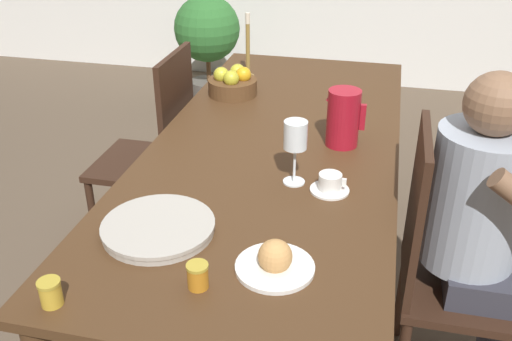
# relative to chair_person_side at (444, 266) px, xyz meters

# --- Properties ---
(ground_plane) EXTENTS (20.00, 20.00, 0.00)m
(ground_plane) POSITION_rel_chair_person_side_xyz_m (-0.63, 0.27, -0.50)
(ground_plane) COLOR brown
(dining_table) EXTENTS (0.90, 2.13, 0.76)m
(dining_table) POSITION_rel_chair_person_side_xyz_m (-0.63, 0.27, 0.17)
(dining_table) COLOR #472D19
(dining_table) RESTS_ON ground_plane
(chair_person_side) EXTENTS (0.42, 0.42, 0.97)m
(chair_person_side) POSITION_rel_chair_person_side_xyz_m (0.00, 0.00, 0.00)
(chair_person_side) COLOR #331E14
(chair_person_side) RESTS_ON ground_plane
(chair_opposite) EXTENTS (0.42, 0.42, 0.97)m
(chair_opposite) POSITION_rel_chair_person_side_xyz_m (-1.26, 0.59, 0.00)
(chair_opposite) COLOR #331E14
(chair_opposite) RESTS_ON ground_plane
(person_seated) EXTENTS (0.39, 0.41, 1.17)m
(person_seated) POSITION_rel_chair_person_side_xyz_m (0.09, 0.02, 0.19)
(person_seated) COLOR #33333D
(person_seated) RESTS_ON ground_plane
(red_pitcher) EXTENTS (0.15, 0.12, 0.21)m
(red_pitcher) POSITION_rel_chair_person_side_xyz_m (-0.39, 0.31, 0.37)
(red_pitcher) COLOR #A31423
(red_pitcher) RESTS_ON dining_table
(wine_glass_water) EXTENTS (0.08, 0.08, 0.22)m
(wine_glass_water) POSITION_rel_chair_person_side_xyz_m (-0.51, -0.01, 0.42)
(wine_glass_water) COLOR white
(wine_glass_water) RESTS_ON dining_table
(teacup_near_person) EXTENTS (0.13, 0.13, 0.06)m
(teacup_near_person) POSITION_rel_chair_person_side_xyz_m (-0.39, -0.04, 0.28)
(teacup_near_person) COLOR white
(teacup_near_person) RESTS_ON dining_table
(serving_tray) EXTENTS (0.32, 0.32, 0.03)m
(serving_tray) POSITION_rel_chair_person_side_xyz_m (-0.83, -0.38, 0.27)
(serving_tray) COLOR #B7B2A8
(serving_tray) RESTS_ON dining_table
(bread_plate) EXTENTS (0.21, 0.21, 0.09)m
(bread_plate) POSITION_rel_chair_person_side_xyz_m (-0.48, -0.47, 0.29)
(bread_plate) COLOR white
(bread_plate) RESTS_ON dining_table
(jam_jar_amber) EXTENTS (0.05, 0.05, 0.07)m
(jam_jar_amber) POSITION_rel_chair_person_side_xyz_m (-0.65, -0.58, 0.30)
(jam_jar_amber) COLOR #C67A1E
(jam_jar_amber) RESTS_ON dining_table
(jam_jar_red) EXTENTS (0.05, 0.05, 0.07)m
(jam_jar_red) POSITION_rel_chair_person_side_xyz_m (-0.97, -0.72, 0.30)
(jam_jar_red) COLOR gold
(jam_jar_red) RESTS_ON dining_table
(fruit_bowl) EXTENTS (0.22, 0.22, 0.13)m
(fruit_bowl) POSITION_rel_chair_person_side_xyz_m (-0.92, 0.72, 0.31)
(fruit_bowl) COLOR brown
(fruit_bowl) RESTS_ON dining_table
(candlestick_tall) EXTENTS (0.06, 0.06, 0.31)m
(candlestick_tall) POSITION_rel_chair_person_side_xyz_m (-0.90, 0.95, 0.38)
(candlestick_tall) COLOR olive
(candlestick_tall) RESTS_ON dining_table
(potted_plant) EXTENTS (0.50, 0.50, 0.81)m
(potted_plant) POSITION_rel_chair_person_side_xyz_m (-1.62, 2.54, 0.02)
(potted_plant) COLOR #4C4742
(potted_plant) RESTS_ON ground_plane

